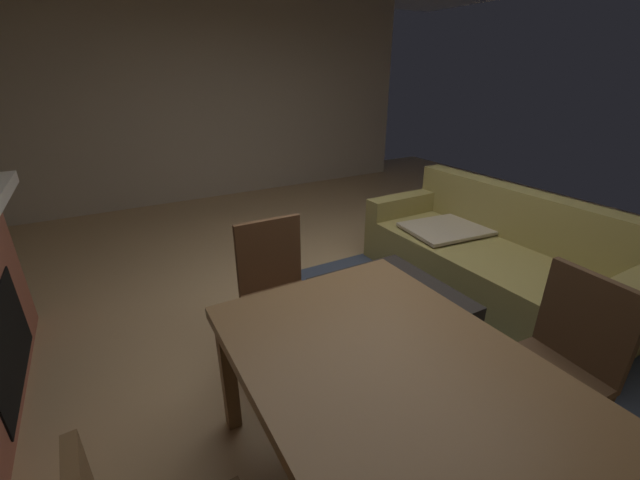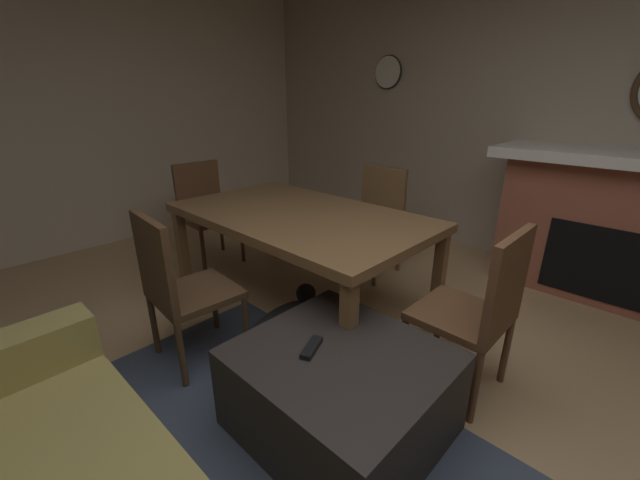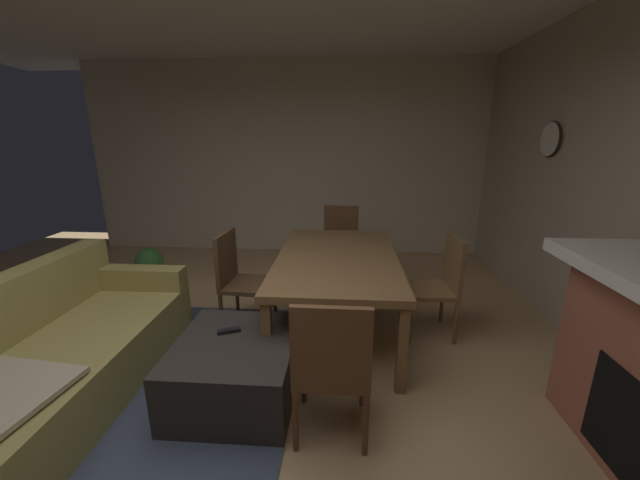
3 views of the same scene
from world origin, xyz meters
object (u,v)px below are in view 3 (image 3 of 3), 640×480
dining_chair_west (332,363)px  wall_clock (551,139)px  dining_chair_north (238,275)px  dining_chair_south (440,280)px  couch (44,365)px  potted_plant (150,264)px  small_dog (295,325)px  dining_table (337,262)px  dining_chair_east (340,239)px  tv_remote (229,331)px  ottoman_coffee_table (237,368)px

dining_chair_west → wall_clock: 3.17m
dining_chair_north → dining_chair_south: size_ratio=1.00×
couch → wall_clock: 4.67m
potted_plant → small_dog: 2.30m
dining_chair_west → dining_chair_south: size_ratio=1.00×
dining_table → dining_chair_east: size_ratio=1.97×
couch → dining_chair_south: (1.16, -2.86, 0.22)m
potted_plant → wall_clock: (-0.20, -4.41, 1.50)m
couch → dining_chair_south: size_ratio=2.41×
tv_remote → dining_table: (0.87, -0.75, 0.23)m
dining_chair_south → wall_clock: bearing=-57.0°
couch → wall_clock: bearing=-64.6°
couch → dining_chair_east: bearing=-38.2°
couch → tv_remote: couch is taller
tv_remote → wall_clock: (1.61, -2.83, 1.31)m
tv_remote → dining_chair_north: (0.87, 0.18, 0.08)m
couch → dining_chair_north: bearing=-40.9°
tv_remote → wall_clock: size_ratio=0.46×
ottoman_coffee_table → dining_chair_east: bearing=-16.6°
ottoman_coffee_table → dining_chair_south: 1.91m
tv_remote → dining_chair_south: dining_chair_south is taller
dining_chair_west → dining_chair_south: bearing=-35.3°
dining_chair_west → potted_plant: size_ratio=2.01×
dining_chair_east → dining_chair_south: same height
dining_chair_north → wall_clock: 3.33m
dining_chair_east → wall_clock: 2.47m
small_dog → dining_chair_south: bearing=-79.6°
dining_chair_east → small_dog: (-1.54, 0.37, -0.37)m
dining_chair_north → wall_clock: wall_clock is taller
couch → potted_plant: couch is taller
dining_chair_south → dining_chair_east: bearing=35.3°
tv_remote → couch: bearing=80.9°
ottoman_coffee_table → dining_chair_east: size_ratio=0.95×
ottoman_coffee_table → wall_clock: 3.59m
dining_table → dining_chair_east: dining_chair_east is taller
ottoman_coffee_table → small_dog: 0.81m
dining_table → wall_clock: bearing=-70.2°
tv_remote → potted_plant: potted_plant is taller
couch → ottoman_coffee_table: bearing=-82.1°
couch → ottoman_coffee_table: 1.27m
dining_table → dining_chair_west: bearing=180.0°
dining_chair_west → tv_remote: bearing=59.3°
ottoman_coffee_table → small_dog: bearing=-22.6°
dining_table → dining_chair_north: 0.94m
ottoman_coffee_table → small_dog: ottoman_coffee_table is taller
potted_plant → dining_chair_north: bearing=-123.7°
dining_chair_east → dining_chair_south: (-1.31, -0.92, 0.00)m
tv_remote → potted_plant: size_ratio=0.35×
dining_table → wall_clock: (0.75, -2.08, 1.08)m
dining_chair_east → ottoman_coffee_table: bearing=163.4°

